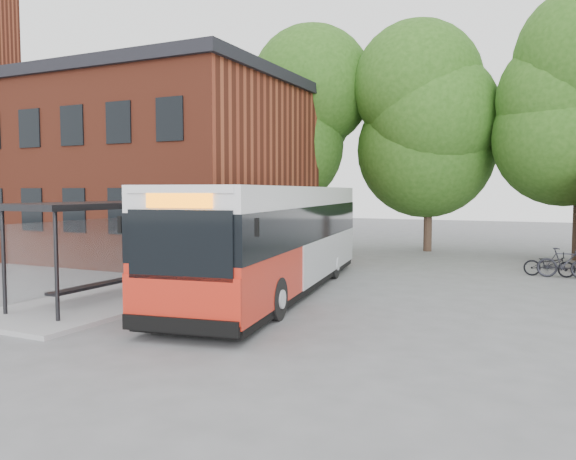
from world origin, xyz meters
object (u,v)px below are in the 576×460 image
at_px(bicycle_0, 549,264).
at_px(bicycle_1, 564,263).
at_px(bus_shelter, 100,253).
at_px(city_bus, 275,240).

xyz_separation_m(bicycle_0, bicycle_1, (0.50, -0.17, 0.09)).
bearing_deg(bicycle_1, bicycle_0, 71.80).
xyz_separation_m(bus_shelter, bicycle_0, (11.37, 11.00, -0.99)).
bearing_deg(bus_shelter, city_bus, 47.40).
bearing_deg(city_bus, bicycle_0, 33.57).
bearing_deg(bicycle_0, city_bus, 132.60).
distance_m(bus_shelter, city_bus, 5.25).
distance_m(bus_shelter, bicycle_0, 15.85).
bearing_deg(bicycle_0, bus_shelter, 134.26).
relative_size(bicycle_0, bicycle_1, 0.96).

